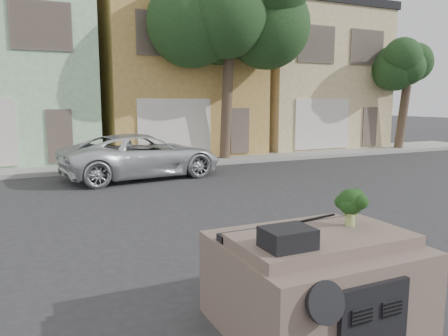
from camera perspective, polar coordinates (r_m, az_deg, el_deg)
ground_plane at (r=7.76m, az=-2.07°, el=-10.30°), size 120.00×120.00×0.00m
sidewalk at (r=17.67m, az=-15.47°, el=0.38°), size 40.00×3.00×0.15m
townhouse_mint at (r=21.31m, az=-27.24°, el=11.09°), size 7.20×8.20×7.55m
townhouse_tan at (r=22.38m, az=-7.28°, el=11.79°), size 7.20×8.20×7.55m
townhouse_beige at (r=25.68m, az=9.19°, el=11.34°), size 7.20×8.20×7.55m
silver_pickup at (r=14.91m, az=-10.50°, el=-1.22°), size 5.58×3.11×1.48m
tree_near at (r=18.41m, az=0.37°, el=14.04°), size 4.40×4.00×8.50m
tree_far at (r=24.36m, az=22.44°, el=9.13°), size 3.20×3.00×6.00m
car_dashboard at (r=5.11m, az=11.54°, el=-14.07°), size 2.00×1.80×1.12m
instrument_hump at (r=4.30m, az=8.31°, el=-9.02°), size 0.48×0.38×0.20m
wiper_arm at (r=5.38m, az=11.72°, el=-6.50°), size 0.69×0.15×0.02m
broccoli at (r=5.17m, az=16.20°, el=-4.89°), size 0.48×0.48×0.44m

